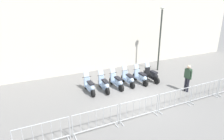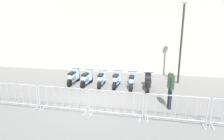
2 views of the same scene
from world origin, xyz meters
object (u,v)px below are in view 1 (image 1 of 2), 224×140
at_px(motorcycle_1, 104,84).
at_px(barrier_segment_1, 96,121).
at_px(motorcycle_0, 90,86).
at_px(barrier_segment_3, 175,100).
at_px(barrier_segment_4, 205,92).
at_px(street_lamp, 160,32).
at_px(motorcycle_3, 128,79).
at_px(motorcycle_4, 141,77).
at_px(motorcycle_2, 117,82).
at_px(barrier_segment_2, 139,109).
at_px(barrier_segment_0, 43,135).
at_px(motorcycle_5, 152,75).
at_px(officer_near_row_end, 188,77).

distance_m(motorcycle_1, barrier_segment_1, 4.05).
bearing_deg(motorcycle_0, barrier_segment_1, -114.12).
bearing_deg(barrier_segment_1, barrier_segment_3, -8.61).
bearing_deg(barrier_segment_4, street_lamp, 72.39).
distance_m(motorcycle_3, motorcycle_4, 0.92).
height_order(motorcycle_4, street_lamp, street_lamp).
relative_size(motorcycle_2, barrier_segment_2, 0.82).
bearing_deg(motorcycle_1, motorcycle_3, -4.47).
bearing_deg(barrier_segment_1, motorcycle_0, 65.88).
distance_m(barrier_segment_0, barrier_segment_1, 2.20).
relative_size(motorcycle_2, motorcycle_3, 1.00).
bearing_deg(motorcycle_5, barrier_segment_2, -141.98).
bearing_deg(motorcycle_4, motorcycle_3, 165.06).
relative_size(barrier_segment_0, street_lamp, 0.42).
bearing_deg(motorcycle_3, barrier_segment_1, -144.12).
distance_m(motorcycle_0, motorcycle_1, 0.92).
bearing_deg(motorcycle_5, motorcycle_0, 170.12).
height_order(motorcycle_5, barrier_segment_4, motorcycle_5).
bearing_deg(motorcycle_3, barrier_segment_0, -156.84).
height_order(barrier_segment_3, officer_near_row_end, officer_near_row_end).
height_order(motorcycle_3, motorcycle_5, same).
bearing_deg(officer_near_row_end, barrier_segment_4, -95.18).
height_order(motorcycle_0, motorcycle_4, same).
bearing_deg(street_lamp, barrier_segment_1, -153.25).
relative_size(motorcycle_1, barrier_segment_1, 0.82).
relative_size(motorcycle_0, motorcycle_3, 1.00).
bearing_deg(street_lamp, motorcycle_5, -146.14).
bearing_deg(barrier_segment_0, motorcycle_5, 16.09).
height_order(motorcycle_3, barrier_segment_4, motorcycle_3).
relative_size(motorcycle_1, barrier_segment_0, 0.82).
height_order(motorcycle_3, barrier_segment_2, motorcycle_3).
bearing_deg(barrier_segment_1, motorcycle_5, 24.06).
xyz_separation_m(motorcycle_2, barrier_segment_2, (-1.18, -3.47, 0.07)).
bearing_deg(barrier_segment_0, barrier_segment_1, -8.61).
distance_m(motorcycle_0, street_lamp, 7.11).
bearing_deg(motorcycle_0, motorcycle_1, -16.44).
xyz_separation_m(motorcycle_0, motorcycle_5, (4.49, -0.78, 0.00)).
xyz_separation_m(motorcycle_2, motorcycle_3, (0.91, -0.06, 0.00)).
xyz_separation_m(barrier_segment_2, barrier_segment_4, (4.35, -0.66, 0.00)).
bearing_deg(motorcycle_1, barrier_segment_0, -147.88).
distance_m(motorcycle_0, barrier_segment_3, 5.00).
bearing_deg(motorcycle_4, motorcycle_2, 170.71).
bearing_deg(barrier_segment_1, barrier_segment_4, -8.61).
bearing_deg(barrier_segment_0, motorcycle_4, 18.96).
height_order(motorcycle_0, motorcycle_2, same).
distance_m(motorcycle_1, officer_near_row_end, 5.15).
bearing_deg(barrier_segment_4, motorcycle_1, 134.11).
height_order(barrier_segment_1, officer_near_row_end, officer_near_row_end).
distance_m(motorcycle_3, street_lamp, 4.78).
relative_size(motorcycle_0, barrier_segment_1, 0.82).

